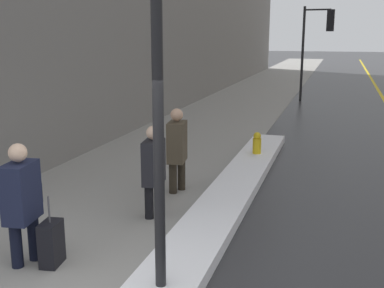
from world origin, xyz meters
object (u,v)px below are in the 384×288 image
object	(u,v)px
rolling_suitcase	(51,244)
pedestrian_nearside	(177,146)
pedestrian_with_shoulder_bag	(22,199)
fire_hydrant	(257,147)
lamp_post	(157,17)
pedestrian_in_glasses	(154,167)
traffic_light_near	(319,33)

from	to	relation	value
rolling_suitcase	pedestrian_nearside	bearing A→B (deg)	161.98
pedestrian_with_shoulder_bag	rolling_suitcase	world-z (taller)	pedestrian_with_shoulder_bag
rolling_suitcase	fire_hydrant	world-z (taller)	rolling_suitcase
lamp_post	fire_hydrant	size ratio (longest dim) A/B	7.52
pedestrian_in_glasses	lamp_post	bearing A→B (deg)	15.20
lamp_post	pedestrian_in_glasses	size ratio (longest dim) A/B	3.44
lamp_post	pedestrian_with_shoulder_bag	bearing A→B (deg)	170.97
pedestrian_with_shoulder_bag	pedestrian_in_glasses	bearing A→B (deg)	145.96
traffic_light_near	pedestrian_nearside	distance (m)	13.75
traffic_light_near	pedestrian_in_glasses	world-z (taller)	traffic_light_near
rolling_suitcase	lamp_post	bearing A→B (deg)	69.50
traffic_light_near	rolling_suitcase	xyz separation A→B (m)	(-2.44, -16.79, -2.65)
traffic_light_near	pedestrian_with_shoulder_bag	xyz separation A→B (m)	(-2.79, -16.84, -2.06)
rolling_suitcase	pedestrian_in_glasses	bearing A→B (deg)	154.07
traffic_light_near	lamp_post	bearing A→B (deg)	-87.43
fire_hydrant	lamp_post	bearing A→B (deg)	-90.06
pedestrian_with_shoulder_bag	rolling_suitcase	bearing A→B (deg)	90.20
lamp_post	pedestrian_in_glasses	bearing A→B (deg)	113.12
traffic_light_near	pedestrian_in_glasses	xyz separation A→B (m)	(-1.79, -14.80, -2.11)
lamp_post	rolling_suitcase	bearing A→B (deg)	167.42
pedestrian_in_glasses	rolling_suitcase	world-z (taller)	pedestrian_in_glasses
pedestrian_with_shoulder_bag	pedestrian_nearside	world-z (taller)	pedestrian_with_shoulder_bag
pedestrian_in_glasses	fire_hydrant	distance (m)	4.18
fire_hydrant	pedestrian_with_shoulder_bag	bearing A→B (deg)	-108.37
rolling_suitcase	traffic_light_near	bearing A→B (deg)	163.83
traffic_light_near	pedestrian_nearside	world-z (taller)	traffic_light_near
pedestrian_in_glasses	fire_hydrant	size ratio (longest dim) A/B	2.19
lamp_post	fire_hydrant	xyz separation A→B (m)	(0.01, 6.38, -2.78)
pedestrian_nearside	rolling_suitcase	size ratio (longest dim) A/B	1.70
pedestrian_in_glasses	pedestrian_nearside	size ratio (longest dim) A/B	0.95
pedestrian_with_shoulder_bag	pedestrian_nearside	xyz separation A→B (m)	(0.95, 3.37, -0.01)
traffic_light_near	fire_hydrant	size ratio (longest dim) A/B	5.84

